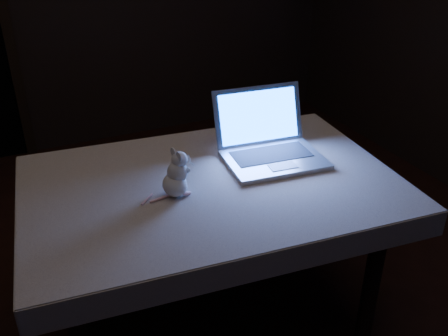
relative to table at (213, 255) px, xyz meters
name	(u,v)px	position (x,y,z in m)	size (l,w,h in m)	color
floor	(208,320)	(-0.04, 0.00, -0.41)	(5.00, 5.00, 0.00)	black
table	(213,255)	(0.00, 0.00, 0.00)	(1.55, 0.99, 0.83)	black
tablecloth	(211,190)	(0.00, 0.02, 0.37)	(1.67, 1.11, 0.12)	beige
laptop	(276,132)	(0.35, 0.04, 0.58)	(0.47, 0.41, 0.32)	#B1B2B6
plush_mouse	(174,174)	(-0.19, -0.05, 0.53)	(0.15, 0.15, 0.21)	white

